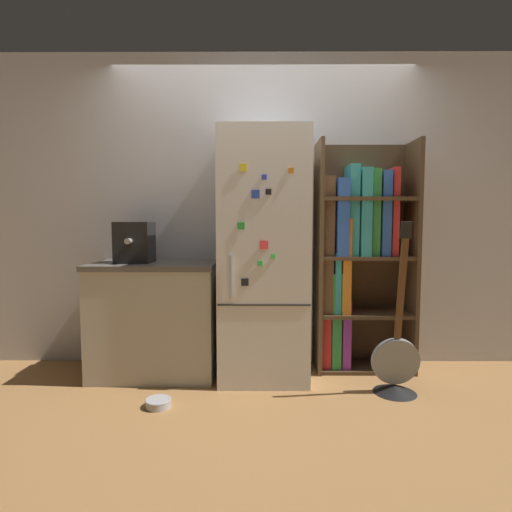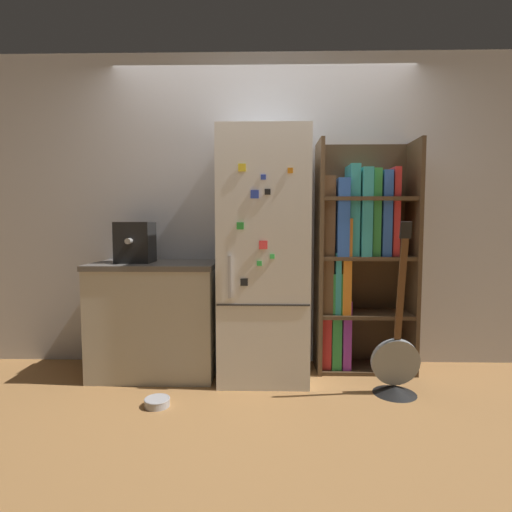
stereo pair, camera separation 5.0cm
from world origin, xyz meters
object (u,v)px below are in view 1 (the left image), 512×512
Objects in this scene: refrigerator at (263,256)px; guitar at (395,369)px; pet_bowl at (158,402)px; espresso_machine at (135,242)px; bookshelf at (354,256)px.

refrigerator is 1.25m from guitar.
refrigerator is 1.28m from pet_bowl.
guitar is 1.64m from pet_bowl.
espresso_machine is at bearing 178.35° from refrigerator.
bookshelf reaches higher than pet_bowl.
guitar is at bearing -70.28° from bookshelf.
pet_bowl is at bearing -62.29° from espresso_machine.
guitar is at bearing -10.90° from espresso_machine.
refrigerator is at bearing 39.31° from pet_bowl.
espresso_machine reaches higher than pet_bowl.
espresso_machine is 1.22m from pet_bowl.
bookshelf is (0.74, 0.16, -0.01)m from refrigerator.
refrigerator is 0.76m from bookshelf.
bookshelf reaches higher than guitar.
refrigerator is 1.02× the size of bookshelf.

